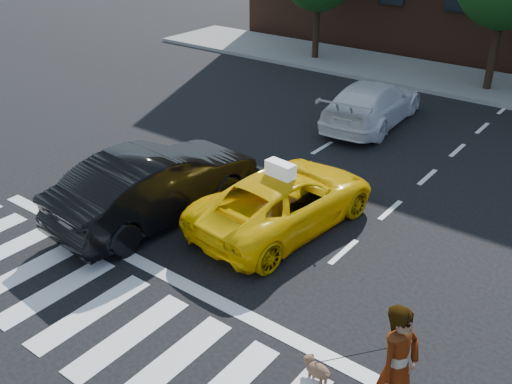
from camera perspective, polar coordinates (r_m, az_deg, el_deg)
ground at (r=10.05m, az=-12.61°, el=-13.91°), size 120.00×120.00×0.00m
crosswalk at (r=10.05m, az=-12.61°, el=-13.89°), size 13.00×2.40×0.01m
stop_line at (r=10.86m, az=-6.22°, el=-9.64°), size 12.00×0.30×0.01m
sidewalk_far at (r=23.76m, az=21.24°, el=9.99°), size 30.00×4.00×0.15m
taxi at (r=12.45m, az=2.91°, el=-0.75°), size 2.60×4.82×1.28m
black_sedan at (r=12.89m, az=-9.87°, el=0.79°), size 2.14×5.11×1.64m
white_suv at (r=18.57m, az=11.53°, el=8.70°), size 2.31×4.91×1.38m
woman at (r=8.16m, az=13.96°, el=-16.65°), size 0.61×0.79×1.94m
dog at (r=9.07m, az=6.03°, el=-17.13°), size 0.58×0.33×0.33m
taxi_sign at (r=11.94m, az=2.45°, el=2.28°), size 0.68×0.35×0.32m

